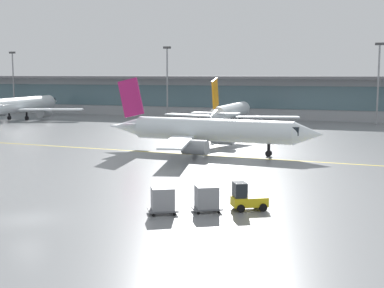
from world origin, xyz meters
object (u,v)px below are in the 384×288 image
taxiing_regional_jet (210,131)px  cargo_dolly_trailing (163,199)px  gate_airplane_0 (21,105)px  apron_light_mast_2 (378,81)px  cargo_dolly_lead (207,198)px  gate_airplane_1 (231,112)px  baggage_tug (246,198)px  apron_light_mast_0 (13,80)px  apron_light_mast_1 (167,80)px

taxiing_regional_jet → cargo_dolly_trailing: size_ratio=11.10×
gate_airplane_0 → taxiing_regional_jet: (56.26, -35.46, -0.36)m
cargo_dolly_trailing → apron_light_mast_2: bearing=50.5°
cargo_dolly_lead → taxiing_regional_jet: bearing=77.4°
gate_airplane_1 → cargo_dolly_trailing: gate_airplane_1 is taller
gate_airplane_0 → baggage_tug: gate_airplane_0 is taller
taxiing_regional_jet → apron_light_mast_0: size_ratio=1.84×
gate_airplane_1 → baggage_tug: 65.16m
cargo_dolly_lead → apron_light_mast_1: bearing=84.3°
gate_airplane_1 → cargo_dolly_lead: (16.62, -63.76, -1.79)m
cargo_dolly_lead → baggage_tug: bearing=0.0°
cargo_dolly_lead → apron_light_mast_0: bearing=104.5°
baggage_tug → apron_light_mast_2: (7.10, 75.01, 7.89)m
baggage_tug → taxiing_regional_jet: bearing=83.1°
gate_airplane_0 → apron_light_mast_2: 76.40m
cargo_dolly_trailing → apron_light_mast_0: apron_light_mast_0 is taller
gate_airplane_1 → baggage_tug: size_ratio=9.69×
apron_light_mast_0 → apron_light_mast_2: apron_light_mast_2 is taller
taxiing_regional_jet → cargo_dolly_lead: taxiing_regional_jet is taller
taxiing_regional_jet → cargo_dolly_lead: size_ratio=11.10×
taxiing_regional_jet → gate_airplane_0: bearing=150.1°
cargo_dolly_trailing → taxiing_regional_jet: bearing=71.5°
apron_light_mast_1 → apron_light_mast_0: bearing=176.2°
taxiing_regional_jet → apron_light_mast_0: apron_light_mast_0 is taller
gate_airplane_0 → apron_light_mast_1: apron_light_mast_1 is taller
taxiing_regional_jet → apron_light_mast_0: bearing=146.4°
gate_airplane_1 → taxiing_regional_jet: (7.42, -35.10, 0.05)m
gate_airplane_1 → apron_light_mast_1: (-18.66, 12.89, 5.96)m
cargo_dolly_trailing → apron_light_mast_2: size_ratio=0.16×
baggage_tug → apron_light_mast_1: bearing=86.3°
taxiing_regional_jet → baggage_tug: size_ratio=9.86×
gate_airplane_1 → gate_airplane_0: bearing=87.5°
cargo_dolly_lead → apron_light_mast_2: 77.54m
gate_airplane_0 → taxiing_regional_jet: 66.51m
apron_light_mast_1 → apron_light_mast_2: size_ratio=1.00×
gate_airplane_0 → cargo_dolly_lead: gate_airplane_0 is taller
cargo_dolly_lead → apron_light_mast_1: 84.73m
gate_airplane_0 → apron_light_mast_2: (75.18, 12.42, 5.53)m
apron_light_mast_1 → gate_airplane_0: bearing=-157.5°
apron_light_mast_1 → baggage_tug: bearing=-63.2°
apron_light_mast_0 → cargo_dolly_lead: bearing=-45.0°
apron_light_mast_2 → baggage_tug: bearing=-95.4°
baggage_tug → apron_light_mast_0: 113.60m
apron_light_mast_0 → apron_light_mast_2: 89.31m
baggage_tug → cargo_dolly_trailing: baggage_tug is taller
gate_airplane_0 → apron_light_mast_2: apron_light_mast_2 is taller
cargo_dolly_lead → apron_light_mast_0: apron_light_mast_0 is taller
gate_airplane_0 → apron_light_mast_0: (-14.08, 15.49, 5.35)m
cargo_dolly_trailing → baggage_tug: bearing=0.0°
cargo_dolly_lead → apron_light_mast_0: (-79.54, 79.61, 7.54)m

